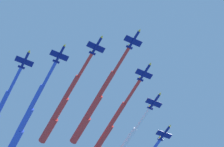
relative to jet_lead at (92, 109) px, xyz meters
name	(u,v)px	position (x,y,z in m)	size (l,w,h in m)	color
jet_lead	(92,109)	(0.00, 0.00, 0.00)	(39.63, 54.02, 4.26)	navy
jet_port_inner	(103,138)	(-2.94, -16.81, 0.62)	(40.23, 55.03, 4.24)	navy
jet_starboard_inner	(59,110)	(15.81, -0.10, 2.22)	(38.68, 51.64, 4.17)	navy
jet_starboard_mid	(25,121)	(32.88, -3.62, 1.27)	(39.62, 54.55, 4.14)	navy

